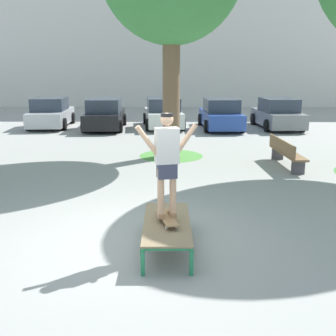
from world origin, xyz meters
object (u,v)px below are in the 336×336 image
at_px(car_black, 105,115).
at_px(car_white, 163,114).
at_px(car_silver, 51,113).
at_px(skater, 167,158).
at_px(car_blue, 221,115).
at_px(park_bench, 286,152).
at_px(skate_box, 167,224).
at_px(skateboard, 167,218).
at_px(car_grey, 277,114).

height_order(car_black, car_white, same).
bearing_deg(car_silver, skater, -66.81).
distance_m(skater, car_white, 14.41).
relative_size(skater, car_black, 0.40).
xyz_separation_m(car_blue, park_bench, (1.06, -8.02, -0.24)).
height_order(skate_box, car_white, car_white).
xyz_separation_m(skateboard, skater, (-0.00, 0.00, 0.99)).
bearing_deg(car_silver, car_white, -0.73).
xyz_separation_m(car_white, car_grey, (5.78, -0.23, 0.00)).
bearing_deg(car_black, skateboard, -76.54).
relative_size(skateboard, skater, 0.49).
distance_m(skater, park_bench, 6.92).
distance_m(skateboard, car_silver, 15.72).
distance_m(skateboard, skater, 0.99).
bearing_deg(car_black, park_bench, -49.26).
xyz_separation_m(skate_box, skater, (-0.00, -0.02, 1.12)).
bearing_deg(skate_box, car_silver, 113.22).
bearing_deg(car_silver, park_bench, -41.49).
distance_m(skater, car_blue, 14.11).
bearing_deg(skater, skate_box, 89.92).
relative_size(skate_box, car_grey, 0.45).
distance_m(skateboard, car_grey, 15.13).
bearing_deg(park_bench, car_blue, 97.53).
relative_size(car_black, car_white, 0.98).
distance_m(skate_box, park_bench, 6.81).
distance_m(skater, car_silver, 15.74).
bearing_deg(car_grey, car_silver, 178.47).
bearing_deg(car_grey, skateboard, -110.80).
xyz_separation_m(car_blue, car_grey, (2.89, 0.27, 0.00)).
relative_size(skate_box, car_black, 0.45).
distance_m(car_black, car_grey, 8.68).
distance_m(car_blue, car_grey, 2.90).
bearing_deg(park_bench, car_white, 114.84).
bearing_deg(skate_box, park_bench, 58.67).
xyz_separation_m(skater, car_silver, (-6.19, 14.45, -0.84)).
xyz_separation_m(skateboard, car_blue, (2.48, 13.87, 0.15)).
xyz_separation_m(skater, park_bench, (3.54, 5.84, -1.08)).
xyz_separation_m(skateboard, car_black, (-3.30, 13.79, 0.15)).
xyz_separation_m(car_silver, car_blue, (8.67, -0.58, 0.00)).
height_order(skater, park_bench, skater).
relative_size(car_silver, car_white, 0.99).
xyz_separation_m(skate_box, car_black, (-3.30, 13.77, 0.28)).
bearing_deg(car_grey, car_blue, -174.59).
xyz_separation_m(skate_box, car_white, (-0.41, 14.35, 0.28)).
xyz_separation_m(car_grey, park_bench, (-1.83, -8.30, -0.24)).
xyz_separation_m(car_silver, car_white, (5.78, -0.07, 0.00)).
relative_size(car_black, park_bench, 1.77).
xyz_separation_m(car_white, car_blue, (2.89, -0.51, 0.00)).
distance_m(skate_box, car_black, 14.16).
bearing_deg(skater, car_silver, 113.19).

